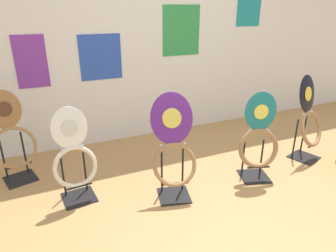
% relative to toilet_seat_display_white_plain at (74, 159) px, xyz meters
% --- Properties ---
extents(ground_plane, '(14.00, 14.00, 0.00)m').
position_rel_toilet_seat_display_white_plain_xyz_m(ground_plane, '(1.32, -0.98, -0.40)').
color(ground_plane, '#B7844C').
extents(wall_back, '(8.00, 0.07, 2.60)m').
position_rel_toilet_seat_display_white_plain_xyz_m(wall_back, '(1.32, 1.16, 0.90)').
color(wall_back, silver).
rests_on(wall_back, ground_plane).
extents(toilet_seat_display_white_plain, '(0.38, 0.30, 0.86)m').
position_rel_toilet_seat_display_white_plain_xyz_m(toilet_seat_display_white_plain, '(0.00, 0.00, 0.00)').
color(toilet_seat_display_white_plain, black).
rests_on(toilet_seat_display_white_plain, ground_plane).
extents(toilet_seat_display_purple_note, '(0.46, 0.43, 0.94)m').
position_rel_toilet_seat_display_white_plain_xyz_m(toilet_seat_display_purple_note, '(0.81, -0.29, 0.04)').
color(toilet_seat_display_purple_note, black).
rests_on(toilet_seat_display_purple_note, ground_plane).
extents(toilet_seat_display_woodgrain, '(0.45, 0.36, 0.90)m').
position_rel_toilet_seat_display_white_plain_xyz_m(toilet_seat_display_woodgrain, '(-0.50, 0.58, 0.02)').
color(toilet_seat_display_woodgrain, black).
rests_on(toilet_seat_display_woodgrain, ground_plane).
extents(toilet_seat_display_jazz_black, '(0.45, 0.36, 0.95)m').
position_rel_toilet_seat_display_white_plain_xyz_m(toilet_seat_display_jazz_black, '(2.48, -0.24, 0.04)').
color(toilet_seat_display_jazz_black, black).
rests_on(toilet_seat_display_jazz_black, ground_plane).
extents(toilet_seat_display_teal_sax, '(0.42, 0.35, 0.89)m').
position_rel_toilet_seat_display_white_plain_xyz_m(toilet_seat_display_teal_sax, '(1.69, -0.36, 0.00)').
color(toilet_seat_display_teal_sax, black).
rests_on(toilet_seat_display_teal_sax, ground_plane).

